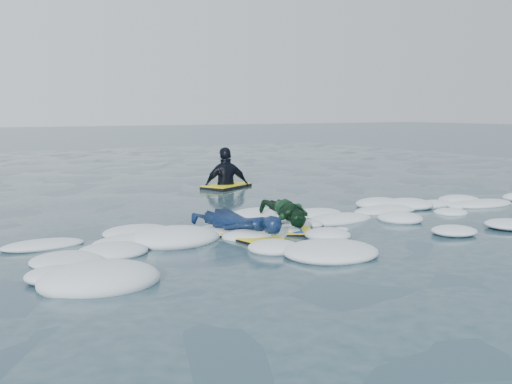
# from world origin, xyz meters

# --- Properties ---
(ground) EXTENTS (120.00, 120.00, 0.00)m
(ground) POSITION_xyz_m (0.00, 0.00, 0.00)
(ground) COLOR #19313E
(ground) RESTS_ON ground
(foam_band) EXTENTS (12.00, 3.10, 0.30)m
(foam_band) POSITION_xyz_m (0.00, 1.03, 0.00)
(foam_band) COLOR white
(foam_band) RESTS_ON ground
(prone_woman_unit) EXTENTS (0.98, 1.51, 0.36)m
(prone_woman_unit) POSITION_xyz_m (-0.34, 1.08, 0.19)
(prone_woman_unit) COLOR black
(prone_woman_unit) RESTS_ON ground
(prone_child_unit) EXTENTS (0.83, 1.26, 0.44)m
(prone_child_unit) POSITION_xyz_m (0.50, 1.15, 0.23)
(prone_child_unit) COLOR black
(prone_child_unit) RESTS_ON ground
(waiting_rider_unit) EXTENTS (1.33, 1.11, 1.75)m
(waiting_rider_unit) POSITION_xyz_m (2.07, 5.98, 0.03)
(waiting_rider_unit) COLOR black
(waiting_rider_unit) RESTS_ON ground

